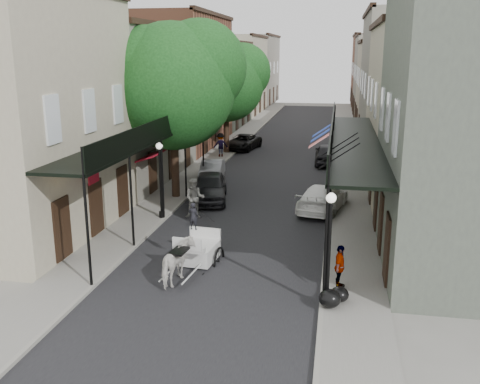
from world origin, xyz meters
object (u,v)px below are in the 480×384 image
at_px(tree_far, 231,80).
at_px(pedestrian_sidewalk_left, 221,145).
at_px(lamppost_left, 161,179).
at_px(car_right_far, 328,154).
at_px(car_right_near, 323,198).
at_px(lamppost_right_near, 329,248).
at_px(car_left_near, 210,187).
at_px(pedestrian_walking, 195,198).
at_px(car_left_far, 243,142).
at_px(lamppost_right_far, 335,144).
at_px(car_left_mid, 212,170).
at_px(horse, 178,262).
at_px(carriage, 202,235).
at_px(tree_near, 181,81).
at_px(pedestrian_sidewalk_right, 340,267).

distance_m(tree_far, pedestrian_sidewalk_left, 5.29).
distance_m(lamppost_left, car_right_far, 16.96).
relative_size(pedestrian_sidewalk_left, car_right_near, 0.39).
bearing_deg(lamppost_right_near, lamppost_left, 135.71).
bearing_deg(car_left_near, pedestrian_walking, -100.34).
bearing_deg(tree_far, car_left_far, 70.42).
bearing_deg(car_left_far, lamppost_right_far, -35.40).
bearing_deg(tree_far, car_left_mid, -86.14).
relative_size(car_right_near, car_right_far, 1.02).
xyz_separation_m(horse, car_left_far, (-2.46, 26.99, -0.14)).
height_order(pedestrian_sidewalk_left, car_left_far, pedestrian_sidewalk_left).
xyz_separation_m(carriage, pedestrian_walking, (-1.68, 5.20, 0.01)).
bearing_deg(pedestrian_sidewalk_left, car_right_near, 100.39).
xyz_separation_m(tree_far, car_left_near, (1.65, -14.35, -5.06)).
bearing_deg(lamppost_right_far, car_left_mid, -156.25).
bearing_deg(carriage, pedestrian_walking, 113.55).
height_order(tree_near, tree_far, tree_near).
relative_size(lamppost_left, pedestrian_sidewalk_right, 2.41).
bearing_deg(tree_near, pedestrian_walking, -65.67).
bearing_deg(car_left_far, pedestrian_walking, -76.31).
relative_size(car_left_mid, car_right_far, 0.85).
height_order(lamppost_left, car_right_near, lamppost_left).
distance_m(tree_near, car_right_near, 9.79).
relative_size(carriage, car_right_far, 0.56).
bearing_deg(lamppost_right_near, tree_far, 107.68).
distance_m(tree_far, lamppost_right_near, 27.74).
xyz_separation_m(tree_near, tree_far, (-0.05, 14.00, -0.65)).
xyz_separation_m(tree_near, carriage, (3.30, -8.79, -5.49)).
distance_m(tree_near, car_left_mid, 7.36).
relative_size(lamppost_left, car_left_mid, 0.95).
height_order(lamppost_right_near, car_left_near, lamppost_right_near).
bearing_deg(lamppost_right_far, lamppost_right_near, -90.00).
bearing_deg(pedestrian_sidewalk_left, carriage, 78.32).
height_order(tree_far, lamppost_right_near, tree_far).
bearing_deg(car_left_far, car_left_near, -75.80).
height_order(lamppost_right_near, lamppost_left, same).
bearing_deg(lamppost_right_far, horse, -105.41).
bearing_deg(car_right_near, tree_near, 3.64).
distance_m(carriage, car_right_near, 8.85).
relative_size(lamppost_right_far, car_left_near, 0.81).
bearing_deg(car_left_near, car_right_far, 50.34).
bearing_deg(horse, pedestrian_sidewalk_left, -75.62).
bearing_deg(lamppost_right_near, car_left_near, 119.53).
relative_size(lamppost_left, car_left_far, 0.81).
bearing_deg(carriage, car_right_near, 65.11).
distance_m(lamppost_right_near, pedestrian_sidewalk_left, 25.58).
height_order(pedestrian_walking, car_left_mid, pedestrian_walking).
bearing_deg(lamppost_right_near, car_left_far, 105.38).
bearing_deg(pedestrian_sidewalk_left, tree_far, -122.76).
height_order(pedestrian_walking, pedestrian_sidewalk_left, pedestrian_walking).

